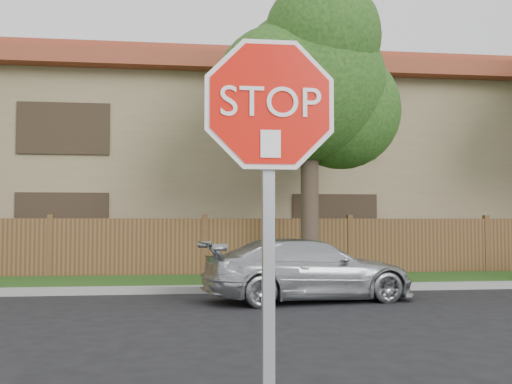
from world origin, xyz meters
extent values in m
cube|color=gray|center=(0.00, 8.15, 0.07)|extent=(70.00, 0.30, 0.15)
cube|color=#1E4714|center=(0.00, 9.80, 0.06)|extent=(70.00, 3.00, 0.12)
cube|color=#4C351A|center=(0.00, 11.40, 0.80)|extent=(70.00, 0.12, 1.60)
cube|color=#8E7B58|center=(0.00, 17.00, 3.00)|extent=(34.00, 8.00, 6.00)
cube|color=brown|center=(0.00, 17.00, 6.25)|extent=(35.20, 9.20, 0.50)
cube|color=brown|center=(0.00, 17.00, 6.85)|extent=(33.00, 5.50, 0.70)
cylinder|color=#382B21|center=(2.50, 9.70, 1.96)|extent=(0.44, 0.44, 3.92)
sphere|color=#173C12|center=(2.50, 9.70, 4.90)|extent=(3.80, 3.80, 3.80)
sphere|color=#173C12|center=(3.40, 10.00, 4.34)|extent=(3.00, 3.00, 3.00)
sphere|color=#173C12|center=(1.70, 9.30, 4.62)|extent=(3.20, 3.20, 3.20)
sphere|color=#173C12|center=(2.70, 9.10, 5.95)|extent=(2.80, 2.80, 2.80)
cube|color=gray|center=(-0.18, -1.44, 1.25)|extent=(0.07, 0.06, 2.30)
cylinder|color=white|center=(-0.18, -1.50, 2.15)|extent=(1.01, 0.02, 1.01)
cylinder|color=red|center=(-0.18, -1.51, 2.15)|extent=(0.93, 0.02, 0.93)
cube|color=white|center=(-0.18, -1.53, 1.93)|extent=(0.11, 0.00, 0.15)
imported|color=#AAAEB1|center=(1.79, 6.60, 0.59)|extent=(4.29, 2.27, 1.19)
camera|label=1|loc=(-0.67, -4.70, 1.51)|focal=42.00mm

